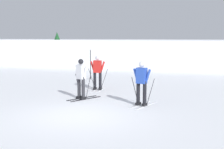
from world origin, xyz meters
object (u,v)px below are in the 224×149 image
Objects in this scene: skier_red at (98,72)px; skier_blue at (142,82)px; conifer_far_left at (57,44)px; skier_white at (81,78)px; trail_marker_pole at (91,65)px.

skier_red is 4.09m from skier_blue.
skier_blue is 0.56× the size of conifer_far_left.
skier_red is 15.01m from conifer_far_left.
skier_red and skier_blue have the same top height.
conifer_far_left reaches higher than skier_red.
skier_white is 1.00× the size of skier_blue.
trail_marker_pole is at bearing -52.34° from conifer_far_left.
conifer_far_left reaches higher than skier_blue.
skier_white is at bearing -86.42° from skier_red.
trail_marker_pole is at bearing 116.28° from skier_red.
skier_blue is at bearing -10.66° from skier_white.
skier_white is 6.29m from trail_marker_pole.
trail_marker_pole reaches higher than skier_red.
trail_marker_pole reaches higher than skier_blue.
conifer_far_left reaches higher than skier_white.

